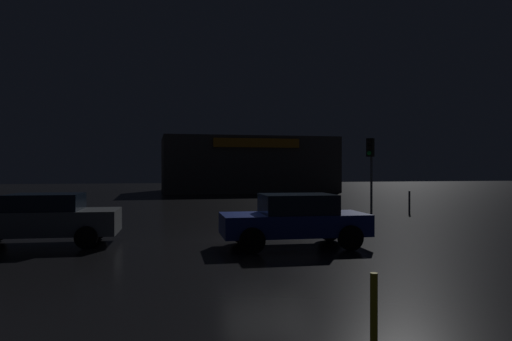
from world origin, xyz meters
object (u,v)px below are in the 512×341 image
at_px(car_near, 41,219).
at_px(store_building, 246,165).
at_px(car_far, 295,219).
at_px(traffic_signal_main, 370,157).

bearing_deg(car_near, store_building, 67.95).
distance_m(car_near, car_far, 7.54).
height_order(store_building, car_far, store_building).
xyz_separation_m(store_building, car_near, (-12.38, -30.57, -1.84)).
height_order(store_building, car_near, store_building).
height_order(traffic_signal_main, car_far, traffic_signal_main).
bearing_deg(car_far, traffic_signal_main, 50.81).
bearing_deg(car_near, car_far, -14.84).
bearing_deg(store_building, car_far, -98.91).
distance_m(store_building, traffic_signal_main, 25.16).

